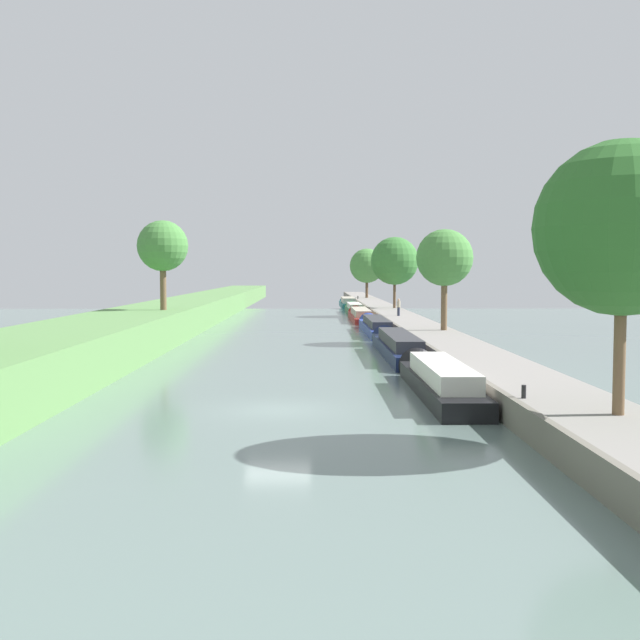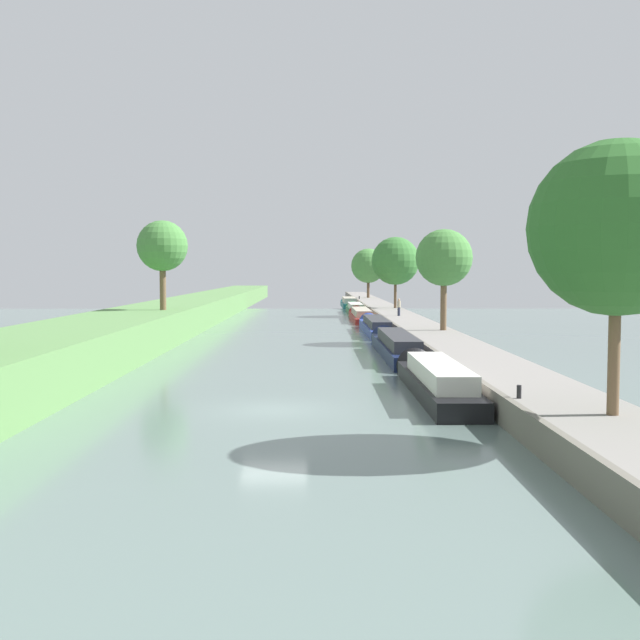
{
  "view_description": "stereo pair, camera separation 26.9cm",
  "coord_description": "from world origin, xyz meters",
  "px_view_note": "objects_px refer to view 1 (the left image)",
  "views": [
    {
      "loc": [
        1.28,
        -29.22,
        5.28
      ],
      "look_at": [
        2.02,
        38.48,
        1.0
      ],
      "focal_mm": 43.51,
      "sensor_mm": 36.0,
      "label": 1
    },
    {
      "loc": [
        1.55,
        -29.22,
        5.28
      ],
      "look_at": [
        2.02,
        38.48,
        1.0
      ],
      "focal_mm": 43.51,
      "sensor_mm": 36.0,
      "label": 2
    }
  ],
  "objects_px": {
    "narrowboat_teal": "(348,303)",
    "narrowboat_navy": "(397,345)",
    "narrowboat_black": "(438,379)",
    "narrowboat_green": "(354,309)",
    "narrowboat_red": "(360,315)",
    "mooring_bollard_near": "(524,392)",
    "narrowboat_blue": "(375,326)",
    "mooring_bollard_far": "(358,297)",
    "person_walking": "(399,307)"
  },
  "relations": [
    {
      "from": "person_walking",
      "to": "mooring_bollard_near",
      "type": "xyz_separation_m",
      "value": [
        -1.19,
        -48.16,
        -0.65
      ]
    },
    {
      "from": "narrowboat_black",
      "to": "narrowboat_red",
      "type": "height_order",
      "value": "narrowboat_black"
    },
    {
      "from": "mooring_bollard_far",
      "to": "narrowboat_red",
      "type": "bearing_deg",
      "value": -93.08
    },
    {
      "from": "narrowboat_teal",
      "to": "mooring_bollard_far",
      "type": "height_order",
      "value": "narrowboat_teal"
    },
    {
      "from": "mooring_bollard_far",
      "to": "narrowboat_teal",
      "type": "bearing_deg",
      "value": -107.93
    },
    {
      "from": "mooring_bollard_near",
      "to": "mooring_bollard_far",
      "type": "xyz_separation_m",
      "value": [
        0.0,
        93.35,
        0.0
      ]
    },
    {
      "from": "narrowboat_black",
      "to": "narrowboat_red",
      "type": "relative_size",
      "value": 0.84
    },
    {
      "from": "narrowboat_blue",
      "to": "person_walking",
      "type": "height_order",
      "value": "person_walking"
    },
    {
      "from": "narrowboat_green",
      "to": "person_walking",
      "type": "xyz_separation_m",
      "value": [
        2.95,
        -24.61,
        1.36
      ]
    },
    {
      "from": "narrowboat_green",
      "to": "person_walking",
      "type": "height_order",
      "value": "person_walking"
    },
    {
      "from": "person_walking",
      "to": "narrowboat_black",
      "type": "bearing_deg",
      "value": -94.04
    },
    {
      "from": "narrowboat_teal",
      "to": "person_walking",
      "type": "height_order",
      "value": "person_walking"
    },
    {
      "from": "narrowboat_blue",
      "to": "narrowboat_red",
      "type": "height_order",
      "value": "narrowboat_blue"
    },
    {
      "from": "narrowboat_red",
      "to": "narrowboat_green",
      "type": "xyz_separation_m",
      "value": [
        0.16,
        15.16,
        -0.01
      ]
    },
    {
      "from": "narrowboat_navy",
      "to": "narrowboat_teal",
      "type": "bearing_deg",
      "value": 90.06
    },
    {
      "from": "narrowboat_navy",
      "to": "narrowboat_teal",
      "type": "xyz_separation_m",
      "value": [
        -0.07,
        65.01,
        -0.01
      ]
    },
    {
      "from": "narrowboat_black",
      "to": "narrowboat_red",
      "type": "bearing_deg",
      "value": 90.27
    },
    {
      "from": "narrowboat_blue",
      "to": "person_walking",
      "type": "xyz_separation_m",
      "value": [
        2.86,
        7.6,
        1.31
      ]
    },
    {
      "from": "narrowboat_black",
      "to": "narrowboat_green",
      "type": "relative_size",
      "value": 1.0
    },
    {
      "from": "mooring_bollard_far",
      "to": "narrowboat_navy",
      "type": "bearing_deg",
      "value": -91.45
    },
    {
      "from": "mooring_bollard_near",
      "to": "narrowboat_black",
      "type": "bearing_deg",
      "value": 102.84
    },
    {
      "from": "narrowboat_navy",
      "to": "mooring_bollard_far",
      "type": "height_order",
      "value": "narrowboat_navy"
    },
    {
      "from": "mooring_bollard_near",
      "to": "narrowboat_navy",
      "type": "bearing_deg",
      "value": 94.52
    },
    {
      "from": "narrowboat_blue",
      "to": "narrowboat_red",
      "type": "relative_size",
      "value": 1.03
    },
    {
      "from": "narrowboat_teal",
      "to": "mooring_bollard_near",
      "type": "height_order",
      "value": "narrowboat_teal"
    },
    {
      "from": "mooring_bollard_near",
      "to": "mooring_bollard_far",
      "type": "bearing_deg",
      "value": 90.0
    },
    {
      "from": "narrowboat_blue",
      "to": "person_walking",
      "type": "bearing_deg",
      "value": 69.39
    },
    {
      "from": "narrowboat_teal",
      "to": "narrowboat_blue",
      "type": "bearing_deg",
      "value": -89.77
    },
    {
      "from": "narrowboat_red",
      "to": "mooring_bollard_near",
      "type": "xyz_separation_m",
      "value": [
        1.92,
        -57.6,
        0.7
      ]
    },
    {
      "from": "mooring_bollard_far",
      "to": "mooring_bollard_near",
      "type": "bearing_deg",
      "value": -90.0
    },
    {
      "from": "narrowboat_navy",
      "to": "narrowboat_blue",
      "type": "height_order",
      "value": "narrowboat_navy"
    },
    {
      "from": "person_walking",
      "to": "mooring_bollard_far",
      "type": "relative_size",
      "value": 3.69
    },
    {
      "from": "narrowboat_green",
      "to": "mooring_bollard_far",
      "type": "xyz_separation_m",
      "value": [
        1.76,
        20.58,
        0.71
      ]
    },
    {
      "from": "person_walking",
      "to": "mooring_bollard_far",
      "type": "height_order",
      "value": "person_walking"
    },
    {
      "from": "mooring_bollard_near",
      "to": "narrowboat_blue",
      "type": "bearing_deg",
      "value": 92.35
    },
    {
      "from": "narrowboat_black",
      "to": "mooring_bollard_near",
      "type": "relative_size",
      "value": 30.4
    },
    {
      "from": "narrowboat_red",
      "to": "mooring_bollard_far",
      "type": "xyz_separation_m",
      "value": [
        1.92,
        35.74,
        0.7
      ]
    },
    {
      "from": "narrowboat_green",
      "to": "mooring_bollard_far",
      "type": "bearing_deg",
      "value": 85.11
    },
    {
      "from": "narrowboat_navy",
      "to": "mooring_bollard_near",
      "type": "relative_size",
      "value": 37.26
    },
    {
      "from": "person_walking",
      "to": "narrowboat_navy",
      "type": "bearing_deg",
      "value": -96.64
    },
    {
      "from": "narrowboat_navy",
      "to": "narrowboat_green",
      "type": "bearing_deg",
      "value": 89.97
    },
    {
      "from": "narrowboat_navy",
      "to": "narrowboat_red",
      "type": "bearing_deg",
      "value": 90.22
    },
    {
      "from": "narrowboat_black",
      "to": "mooring_bollard_near",
      "type": "bearing_deg",
      "value": -77.16
    },
    {
      "from": "mooring_bollard_near",
      "to": "mooring_bollard_far",
      "type": "height_order",
      "value": "same"
    },
    {
      "from": "narrowboat_teal",
      "to": "narrowboat_navy",
      "type": "bearing_deg",
      "value": -89.94
    },
    {
      "from": "narrowboat_green",
      "to": "person_walking",
      "type": "relative_size",
      "value": 8.24
    },
    {
      "from": "narrowboat_navy",
      "to": "mooring_bollard_far",
      "type": "distance_m",
      "value": 70.77
    },
    {
      "from": "narrowboat_green",
      "to": "narrowboat_black",
      "type": "bearing_deg",
      "value": -89.94
    },
    {
      "from": "narrowboat_navy",
      "to": "mooring_bollard_near",
      "type": "height_order",
      "value": "narrowboat_navy"
    },
    {
      "from": "narrowboat_blue",
      "to": "narrowboat_teal",
      "type": "distance_m",
      "value": 47.05
    }
  ]
}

